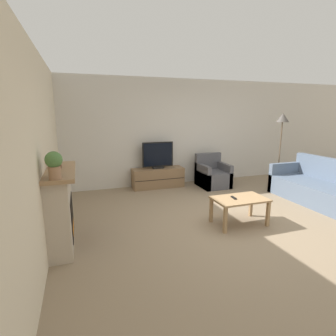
% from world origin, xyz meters
% --- Properties ---
extents(ground_plane, '(24.00, 24.00, 0.00)m').
position_xyz_m(ground_plane, '(0.00, 0.00, 0.00)').
color(ground_plane, '#89755B').
extents(wall_back, '(12.00, 0.06, 2.70)m').
position_xyz_m(wall_back, '(0.00, 2.84, 1.35)').
color(wall_back, beige).
rests_on(wall_back, ground).
extents(wall_left, '(0.06, 12.00, 2.70)m').
position_xyz_m(wall_left, '(-2.99, 0.00, 1.35)').
color(wall_left, beige).
rests_on(wall_left, ground).
extents(fireplace, '(0.41, 1.27, 1.10)m').
position_xyz_m(fireplace, '(-2.81, 0.20, 0.56)').
color(fireplace, '#B7A893').
rests_on(fireplace, ground).
extents(mantel_vase_left, '(0.10, 0.10, 0.28)m').
position_xyz_m(mantel_vase_left, '(-2.79, -0.18, 1.23)').
color(mantel_vase_left, '#385670').
rests_on(mantel_vase_left, fireplace).
extents(mantel_clock, '(0.08, 0.11, 0.15)m').
position_xyz_m(mantel_clock, '(-2.79, 0.33, 1.17)').
color(mantel_clock, brown).
rests_on(mantel_clock, fireplace).
extents(potted_plant, '(0.20, 0.20, 0.33)m').
position_xyz_m(potted_plant, '(-2.79, -0.33, 1.28)').
color(potted_plant, '#936B4C').
rests_on(potted_plant, fireplace).
extents(tv_stand, '(1.29, 0.42, 0.49)m').
position_xyz_m(tv_stand, '(-0.67, 2.57, 0.25)').
color(tv_stand, brown).
rests_on(tv_stand, ground).
extents(tv, '(0.78, 0.18, 0.66)m').
position_xyz_m(tv, '(-0.67, 2.56, 0.80)').
color(tv, black).
rests_on(tv, tv_stand).
extents(armchair, '(0.70, 0.76, 0.82)m').
position_xyz_m(armchair, '(0.68, 2.21, 0.27)').
color(armchair, '#4C4C51').
rests_on(armchair, ground).
extents(coffee_table, '(0.89, 0.54, 0.46)m').
position_xyz_m(coffee_table, '(-0.02, -0.02, 0.39)').
color(coffee_table, '#A37F56').
rests_on(coffee_table, ground).
extents(remote, '(0.06, 0.15, 0.02)m').
position_xyz_m(remote, '(-0.12, 0.01, 0.47)').
color(remote, black).
rests_on(remote, coffee_table).
extents(couch, '(0.95, 2.48, 0.90)m').
position_xyz_m(couch, '(2.24, 0.12, 0.29)').
color(couch, slate).
rests_on(couch, ground).
extents(floor_lamp, '(0.30, 0.30, 1.85)m').
position_xyz_m(floor_lamp, '(2.27, 1.68, 1.58)').
color(floor_lamp, black).
rests_on(floor_lamp, ground).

